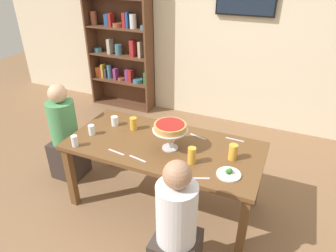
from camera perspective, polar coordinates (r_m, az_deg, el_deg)
The scene contains 20 objects.
ground_plane at distance 3.36m, azimuth -0.70°, elevation -14.15°, with size 12.00×12.00×0.00m, color #846042.
rear_partition at distance 4.63m, azimuth 10.88°, elevation 17.37°, with size 8.00×0.12×2.80m, color beige.
dining_table at distance 2.95m, azimuth -0.77°, elevation -4.85°, with size 1.86×0.87×0.74m.
bookshelf at distance 5.16m, azimuth -8.97°, elevation 15.41°, with size 1.10×0.30×2.21m.
diner_head_west at distance 3.66m, azimuth -18.60°, elevation -2.28°, with size 0.34×0.34×1.15m.
diner_near_right at distance 2.41m, azimuth 1.54°, elevation -19.57°, with size 0.34×0.34×1.15m.
deep_dish_pizza_stand at distance 2.74m, azimuth 0.40°, elevation -0.45°, with size 0.32×0.32×0.26m.
salad_plate_near_diner at distance 2.57m, azimuth 11.32°, elevation -8.74°, with size 0.20×0.20×0.06m.
salad_plate_far_diner at distance 3.15m, azimuth -0.53°, elevation -0.33°, with size 0.21×0.21×0.07m.
beer_glass_amber_tall at distance 2.62m, azimuth 4.48°, elevation -5.55°, with size 0.07×0.07×0.16m, color gold.
beer_glass_amber_short at distance 3.15m, azimuth -6.49°, elevation 0.47°, with size 0.07×0.07×0.13m, color gold.
beer_glass_amber_spare at distance 2.73m, azimuth 12.08°, elevation -4.80°, with size 0.08×0.08×0.15m, color gold.
water_glass_clear_near at distance 3.26m, azimuth -9.98°, elevation 0.94°, with size 0.07×0.07×0.10m, color white.
water_glass_clear_far at distance 2.98m, azimuth -17.11°, elevation -2.72°, with size 0.06×0.06×0.11m, color white.
water_glass_clear_spare at distance 3.14m, azimuth -14.14°, elevation -0.71°, with size 0.06×0.06×0.10m, color white.
cutlery_fork_near at distance 3.05m, azimuth 12.43°, elevation -2.50°, with size 0.18×0.02×0.01m, color silver.
cutlery_knife_near at distance 3.04m, azimuth 5.64°, elevation -2.01°, with size 0.18×0.02×0.01m, color silver.
cutlery_fork_far at distance 2.83m, azimuth -9.66°, elevation -4.85°, with size 0.18×0.02×0.01m, color silver.
cutlery_knife_far at distance 2.50m, azimuth 5.76°, elevation -9.74°, with size 0.18×0.02×0.01m, color silver.
cutlery_spare_fork at distance 2.72m, azimuth -5.71°, elevation -6.12°, with size 0.18×0.02×0.01m, color silver.
Camera 1 is at (1.01, -2.23, 2.30)m, focal length 32.50 mm.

